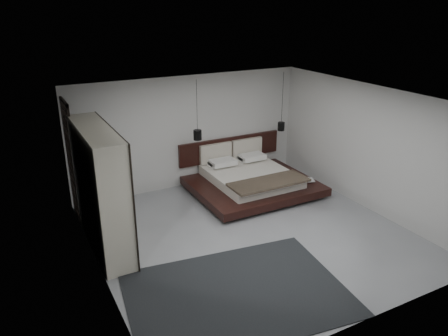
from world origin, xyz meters
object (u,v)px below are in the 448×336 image
pendant_right (281,126)px  pendant_left (198,135)px  wardrobe (101,189)px  lattice_screen (72,161)px  bed (250,179)px  rug (237,293)px

pendant_right → pendant_left: bearing=180.0°
pendant_right → wardrobe: pendant_right is taller
lattice_screen → bed: (4.08, -0.55, -1.00)m
bed → rug: 4.18m
lattice_screen → rug: size_ratio=0.74×
pendant_left → wardrobe: bearing=-151.9°
pendant_left → wardrobe: pendant_left is taller
pendant_left → rug: size_ratio=0.41×
lattice_screen → pendant_left: 2.89m
bed → wardrobe: bearing=-166.3°
bed → pendant_left: bearing=158.5°
pendant_right → rug: bearing=-131.9°
pendant_right → wardrobe: size_ratio=0.63×
pendant_left → pendant_right: size_ratio=0.94×
pendant_left → pendant_right: 2.40m
lattice_screen → pendant_left: pendant_left is taller
bed → pendant_left: pendant_left is taller
pendant_right → rug: (-3.53, -3.93, -1.39)m
bed → pendant_left: (-1.20, 0.47, 1.20)m
lattice_screen → rug: 4.56m
bed → pendant_right: 1.69m
lattice_screen → wardrobe: bearing=-80.3°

